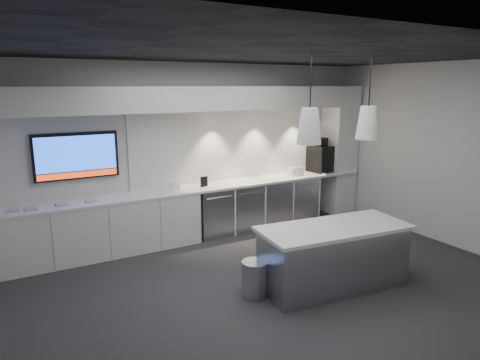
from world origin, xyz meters
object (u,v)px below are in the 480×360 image
island (333,256)px  coffee_machine (320,158)px  bin (255,279)px  wall_tv (76,156)px

island → coffee_machine: bearing=59.7°
coffee_machine → bin: bearing=-150.1°
wall_tv → bin: size_ratio=2.69×
wall_tv → coffee_machine: bearing=-3.1°
wall_tv → island: size_ratio=0.61×
island → bin: island is taller
bin → coffee_machine: coffee_machine is taller
island → bin: size_ratio=4.42×
island → coffee_machine: 3.38m
island → bin: 1.09m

